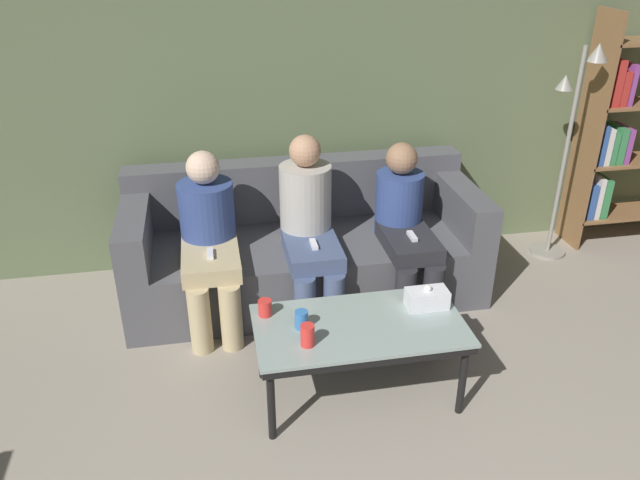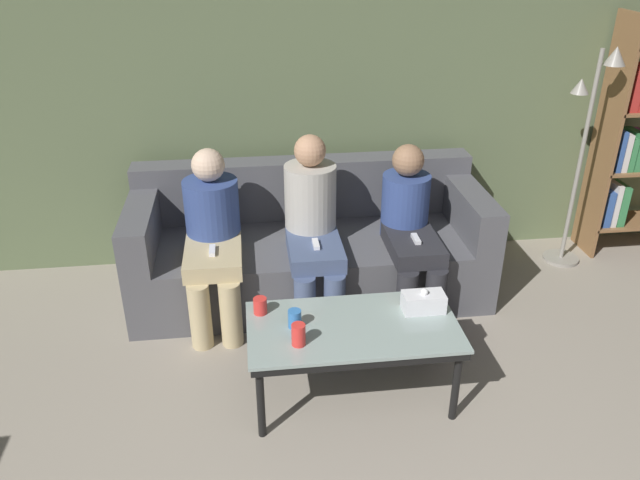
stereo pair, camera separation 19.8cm
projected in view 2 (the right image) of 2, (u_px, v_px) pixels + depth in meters
wall_back at (299, 83)px, 4.25m from camera, size 12.00×0.06×2.60m
couch at (309, 247)px, 4.24m from camera, size 2.33×0.90×0.83m
coffee_table at (353, 332)px, 3.19m from camera, size 1.08×0.57×0.46m
cup_near_left at (299, 335)px, 3.00m from camera, size 0.07×0.07×0.11m
cup_near_right at (260, 306)px, 3.25m from camera, size 0.07×0.07×0.09m
cup_far_center at (295, 319)px, 3.14m from camera, size 0.07×0.07×0.10m
tissue_box at (423, 302)px, 3.27m from camera, size 0.22×0.12×0.13m
standing_lamp at (587, 137)px, 4.29m from camera, size 0.31×0.26×1.57m
seated_person_left_end at (213, 232)px, 3.85m from camera, size 0.34×0.73×1.07m
seated_person_mid_left at (312, 223)px, 3.91m from camera, size 0.33×0.71×1.13m
seated_person_mid_right at (410, 225)px, 3.98m from camera, size 0.31×0.72×1.05m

